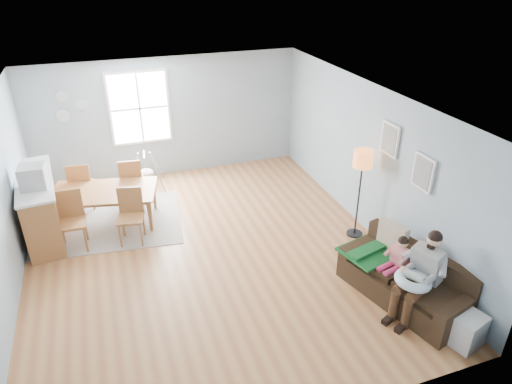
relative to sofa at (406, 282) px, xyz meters
name	(u,v)px	position (x,y,z in m)	size (l,w,h in m)	color
room	(202,120)	(-2.50, 2.09, 2.14)	(8.40, 9.40, 3.90)	#A26139
window	(140,108)	(-3.10, 5.56, 1.37)	(1.32, 0.08, 1.62)	white
pictures	(406,155)	(0.46, 1.04, 1.57)	(0.05, 1.34, 0.74)	white
wall_plates	(69,106)	(-4.51, 5.56, 1.55)	(0.67, 0.02, 0.66)	#8C9CA9
sofa	(406,282)	(0.00, 0.00, 0.00)	(1.31, 2.10, 0.79)	black
green_throw	(372,251)	(-0.24, 0.61, 0.22)	(0.90, 0.71, 0.04)	#166027
beige_pillow	(392,237)	(0.06, 0.55, 0.44)	(0.14, 0.48, 0.48)	#C6B497
father	(421,273)	(-0.05, -0.30, 0.40)	(0.97, 0.66, 1.28)	gray
nursing_pillow	(413,280)	(-0.19, -0.34, 0.34)	(0.52, 0.52, 0.14)	silver
infant	(412,275)	(-0.20, -0.31, 0.41)	(0.25, 0.35, 0.13)	silver
toddler	(397,257)	(-0.12, 0.16, 0.39)	(0.52, 0.33, 0.77)	silver
floor_lamp	(362,166)	(0.19, 1.78, 1.11)	(0.34, 0.34, 1.68)	black
storage_cube	(466,330)	(0.19, -1.05, -0.05)	(0.50, 0.47, 0.46)	silver
rug	(108,222)	(-4.10, 3.72, -0.27)	(2.74, 2.08, 0.01)	#A49E96
dining_table	(106,207)	(-4.10, 3.72, 0.06)	(1.93, 1.07, 0.68)	brown
chair_sw	(71,216)	(-4.68, 3.12, 0.33)	(0.49, 0.49, 1.06)	brown
chair_se	(131,211)	(-3.69, 2.99, 0.29)	(0.54, 0.54, 1.00)	brown
chair_nw	(81,183)	(-4.51, 4.45, 0.30)	(0.49, 0.49, 1.01)	brown
chair_ne	(131,178)	(-3.53, 4.34, 0.30)	(0.51, 0.51, 1.01)	brown
counter	(40,206)	(-5.20, 3.71, 0.30)	(0.79, 2.09, 1.14)	brown
monitor	(32,177)	(-5.15, 3.33, 1.06)	(0.43, 0.41, 0.39)	#AEAEB3
baby_swing	(146,172)	(-3.18, 5.02, 0.08)	(0.85, 0.86, 0.79)	#AEAEB3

